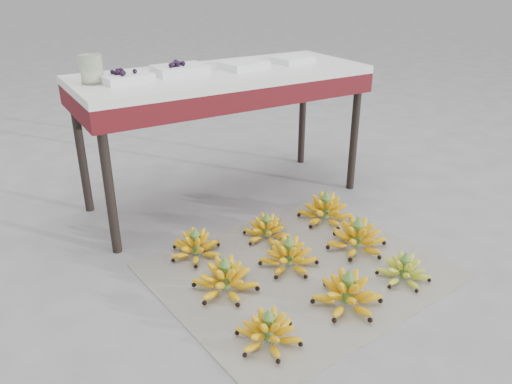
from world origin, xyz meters
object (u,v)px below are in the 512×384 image
bunch_mid_right (357,238)px  bunch_front_center (347,293)px  tray_left (180,69)px  glass_jar (92,69)px  bunch_mid_center (289,256)px  bunch_back_right (325,210)px  bunch_front_right (404,270)px  tray_far_left (125,77)px  bunch_back_center (267,230)px  bunch_back_left (196,246)px  tray_far_right (293,60)px  bunch_front_left (268,331)px  tray_right (244,65)px  vendor_table (223,87)px  newspaper_mat (299,270)px  bunch_mid_left (225,279)px

bunch_mid_right → bunch_front_center: bearing=-150.3°
bunch_front_center → tray_left: bearing=97.7°
glass_jar → bunch_mid_center: bearing=-55.8°
bunch_back_right → tray_left: 1.09m
bunch_front_right → tray_left: 1.51m
tray_far_left → bunch_back_center: bearing=-47.7°
bunch_front_center → bunch_back_right: bunch_back_right is taller
bunch_back_left → tray_far_left: bearing=98.6°
tray_left → tray_far_right: 0.70m
bunch_front_left → glass_jar: bearing=89.5°
bunch_back_left → tray_far_left: size_ratio=1.03×
bunch_back_left → tray_right: (0.56, 0.50, 0.73)m
bunch_front_center → bunch_back_right: (0.39, 0.65, 0.00)m
vendor_table → tray_left: size_ratio=5.93×
vendor_table → tray_far_left: 0.55m
newspaper_mat → bunch_front_left: size_ratio=4.27×
bunch_back_center → bunch_mid_right: bearing=-38.6°
bunch_mid_right → bunch_back_right: bunch_mid_right is taller
bunch_front_center → glass_jar: bearing=116.8°
vendor_table → bunch_back_center: bearing=-95.4°
bunch_front_center → glass_jar: 1.58m
bunch_back_center → vendor_table: vendor_table is taller
newspaper_mat → tray_right: 1.18m
bunch_front_right → bunch_mid_left: (-0.72, 0.34, 0.01)m
newspaper_mat → vendor_table: 1.11m
bunch_front_right → tray_far_left: bearing=133.1°
bunch_mid_right → newspaper_mat: bearing=167.2°
bunch_mid_left → bunch_mid_center: size_ratio=1.09×
bunch_front_center → tray_far_left: tray_far_left is taller
bunch_back_left → tray_right: size_ratio=0.98×
bunch_mid_left → tray_far_left: tray_far_left is taller
tray_left → bunch_front_left: bearing=-100.3°
vendor_table → tray_far_right: tray_far_right is taller
bunch_front_center → bunch_mid_right: 0.47m
bunch_mid_left → bunch_front_left: bearing=-109.6°
bunch_mid_left → bunch_back_center: bunch_mid_left is taller
bunch_front_center → tray_right: tray_right is taller
bunch_front_center → newspaper_mat: bearing=92.3°
bunch_mid_right → bunch_mid_left: bearing=163.9°
bunch_front_center → tray_far_left: size_ratio=1.11×
tray_far_left → tray_right: tray_far_left is taller
tray_left → tray_right: size_ratio=0.99×
bunch_front_left → tray_far_left: bearing=83.0°
bunch_front_center → glass_jar: (-0.63, 1.23, 0.77)m
newspaper_mat → bunch_front_right: bearing=-40.8°
bunch_mid_left → tray_far_left: 1.11m
bunch_mid_center → tray_left: 1.14m
bunch_mid_left → tray_left: size_ratio=1.31×
bunch_front_right → newspaper_mat: bearing=147.3°
bunch_front_left → tray_right: 1.52m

